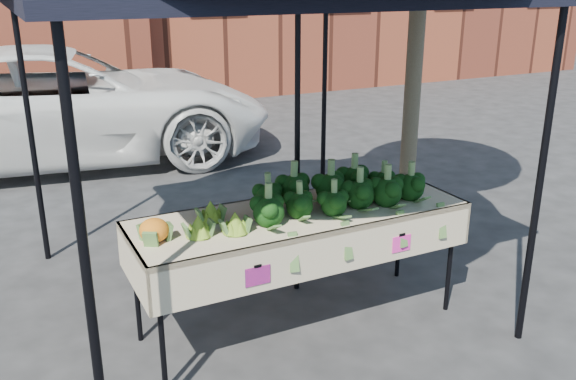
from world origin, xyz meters
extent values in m
plane|color=#252527|center=(0.00, 0.00, 0.00)|extent=(90.00, 90.00, 0.00)
cube|color=beige|center=(-0.01, -0.01, 0.45)|extent=(2.41, 0.82, 0.90)
cube|color=#F22D8C|center=(-0.52, -0.41, 0.70)|extent=(0.17, 0.01, 0.12)
cube|color=#F72EAC|center=(0.57, -0.41, 0.70)|extent=(0.17, 0.01, 0.12)
ellipsoid|color=black|center=(0.26, 0.02, 1.04)|extent=(1.38, 0.58, 0.27)
ellipsoid|color=#98A835|center=(-0.68, -0.02, 1.00)|extent=(0.44, 0.48, 0.21)
ellipsoid|color=orange|center=(-1.06, -0.06, 0.99)|extent=(0.21, 0.21, 0.19)
camera|label=1|loc=(-1.88, -3.59, 2.46)|focal=38.49mm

